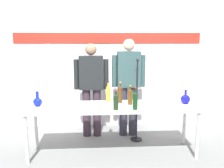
{
  "coord_description": "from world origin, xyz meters",
  "views": [
    {
      "loc": [
        -0.23,
        -3.55,
        1.74
      ],
      "look_at": [
        0.0,
        0.15,
        1.05
      ],
      "focal_mm": 39.57,
      "sensor_mm": 36.0,
      "label": 1
    }
  ],
  "objects_px": {
    "wine_bottle_4": "(120,94)",
    "wine_glass_left_2": "(56,97)",
    "wine_bottle_2": "(116,101)",
    "wine_glass_right_1": "(161,97)",
    "wine_bottle_1": "(130,96)",
    "wine_glass_right_0": "(170,102)",
    "wine_glass_left_1": "(64,101)",
    "wine_glass_left_3": "(68,103)",
    "wine_glass_left_0": "(60,100)",
    "presenter_right": "(129,82)",
    "display_table": "(113,109)",
    "wine_glass_right_2": "(167,97)",
    "presenter_left": "(91,84)",
    "wine_bottle_0": "(135,100)",
    "decanter_blue_left": "(38,101)",
    "wine_bottle_3": "(108,93)",
    "microphone_stand": "(137,114)",
    "decanter_blue_right": "(185,99)"
  },
  "relations": [
    {
      "from": "presenter_left",
      "to": "presenter_right",
      "type": "xyz_separation_m",
      "value": [
        0.65,
        -0.0,
        0.04
      ]
    },
    {
      "from": "wine_glass_left_3",
      "to": "wine_glass_right_2",
      "type": "xyz_separation_m",
      "value": [
        1.48,
        0.35,
        -0.02
      ]
    },
    {
      "from": "wine_bottle_2",
      "to": "wine_glass_right_1",
      "type": "xyz_separation_m",
      "value": [
        0.73,
        0.32,
        -0.03
      ]
    },
    {
      "from": "decanter_blue_left",
      "to": "wine_bottle_2",
      "type": "bearing_deg",
      "value": -12.91
    },
    {
      "from": "wine_glass_left_1",
      "to": "wine_glass_left_3",
      "type": "relative_size",
      "value": 0.79
    },
    {
      "from": "decanter_blue_left",
      "to": "wine_bottle_2",
      "type": "distance_m",
      "value": 1.17
    },
    {
      "from": "wine_bottle_0",
      "to": "wine_glass_right_0",
      "type": "xyz_separation_m",
      "value": [
        0.5,
        -0.01,
        -0.04
      ]
    },
    {
      "from": "wine_glass_left_3",
      "to": "wine_glass_right_2",
      "type": "height_order",
      "value": "wine_glass_left_3"
    },
    {
      "from": "wine_bottle_0",
      "to": "wine_glass_right_2",
      "type": "bearing_deg",
      "value": 30.2
    },
    {
      "from": "decanter_blue_left",
      "to": "wine_glass_right_2",
      "type": "bearing_deg",
      "value": 1.52
    },
    {
      "from": "wine_glass_left_3",
      "to": "wine_glass_right_1",
      "type": "relative_size",
      "value": 1.29
    },
    {
      "from": "presenter_right",
      "to": "wine_glass_left_2",
      "type": "distance_m",
      "value": 1.3
    },
    {
      "from": "presenter_right",
      "to": "wine_bottle_2",
      "type": "distance_m",
      "value": 0.98
    },
    {
      "from": "wine_glass_left_3",
      "to": "wine_glass_right_1",
      "type": "height_order",
      "value": "wine_glass_left_3"
    },
    {
      "from": "decanter_blue_left",
      "to": "presenter_right",
      "type": "xyz_separation_m",
      "value": [
        1.44,
        0.66,
        0.16
      ]
    },
    {
      "from": "display_table",
      "to": "wine_glass_left_1",
      "type": "height_order",
      "value": "wine_glass_left_1"
    },
    {
      "from": "presenter_left",
      "to": "wine_bottle_2",
      "type": "distance_m",
      "value": 1.0
    },
    {
      "from": "wine_bottle_4",
      "to": "wine_glass_left_2",
      "type": "distance_m",
      "value": 0.98
    },
    {
      "from": "wine_glass_left_2",
      "to": "wine_glass_left_3",
      "type": "height_order",
      "value": "wine_glass_left_3"
    },
    {
      "from": "wine_glass_left_1",
      "to": "wine_glass_right_1",
      "type": "xyz_separation_m",
      "value": [
        1.47,
        0.12,
        -0.0
      ]
    },
    {
      "from": "wine_bottle_0",
      "to": "wine_bottle_1",
      "type": "bearing_deg",
      "value": 97.04
    },
    {
      "from": "decanter_blue_left",
      "to": "wine_bottle_0",
      "type": "relative_size",
      "value": 0.69
    },
    {
      "from": "wine_glass_left_2",
      "to": "wine_glass_right_0",
      "type": "relative_size",
      "value": 1.07
    },
    {
      "from": "wine_glass_left_2",
      "to": "wine_glass_right_2",
      "type": "distance_m",
      "value": 1.7
    },
    {
      "from": "wine_bottle_2",
      "to": "wine_glass_left_0",
      "type": "height_order",
      "value": "wine_bottle_2"
    },
    {
      "from": "decanter_blue_right",
      "to": "presenter_right",
      "type": "xyz_separation_m",
      "value": [
        -0.79,
        0.66,
        0.16
      ]
    },
    {
      "from": "wine_glass_left_1",
      "to": "wine_glass_left_3",
      "type": "xyz_separation_m",
      "value": [
        0.08,
        -0.23,
        0.02
      ]
    },
    {
      "from": "wine_glass_right_1",
      "to": "wine_glass_right_2",
      "type": "xyz_separation_m",
      "value": [
        0.09,
        -0.0,
        0.01
      ]
    },
    {
      "from": "wine_glass_left_2",
      "to": "wine_bottle_0",
      "type": "bearing_deg",
      "value": -18.75
    },
    {
      "from": "presenter_right",
      "to": "wine_bottle_4",
      "type": "relative_size",
      "value": 5.25
    },
    {
      "from": "wine_bottle_0",
      "to": "wine_bottle_1",
      "type": "xyz_separation_m",
      "value": [
        -0.03,
        0.27,
        -0.01
      ]
    },
    {
      "from": "wine_bottle_0",
      "to": "presenter_right",
      "type": "bearing_deg",
      "value": 88.56
    },
    {
      "from": "presenter_right",
      "to": "wine_bottle_1",
      "type": "height_order",
      "value": "presenter_right"
    },
    {
      "from": "presenter_right",
      "to": "wine_glass_left_0",
      "type": "height_order",
      "value": "presenter_right"
    },
    {
      "from": "wine_glass_left_1",
      "to": "wine_glass_right_1",
      "type": "height_order",
      "value": "wine_glass_left_1"
    },
    {
      "from": "wine_glass_right_0",
      "to": "microphone_stand",
      "type": "relative_size",
      "value": 0.1
    },
    {
      "from": "display_table",
      "to": "microphone_stand",
      "type": "xyz_separation_m",
      "value": [
        0.44,
        0.46,
        -0.23
      ]
    },
    {
      "from": "wine_glass_left_3",
      "to": "microphone_stand",
      "type": "relative_size",
      "value": 0.12
    },
    {
      "from": "wine_bottle_1",
      "to": "display_table",
      "type": "bearing_deg",
      "value": -169.3
    },
    {
      "from": "presenter_right",
      "to": "wine_bottle_1",
      "type": "distance_m",
      "value": 0.67
    },
    {
      "from": "wine_bottle_2",
      "to": "microphone_stand",
      "type": "xyz_separation_m",
      "value": [
        0.41,
        0.68,
        -0.4
      ]
    },
    {
      "from": "display_table",
      "to": "wine_glass_right_1",
      "type": "height_order",
      "value": "wine_glass_right_1"
    },
    {
      "from": "decanter_blue_left",
      "to": "presenter_right",
      "type": "bearing_deg",
      "value": 24.79
    },
    {
      "from": "presenter_left",
      "to": "wine_glass_left_3",
      "type": "distance_m",
      "value": 1.01
    },
    {
      "from": "wine_bottle_1",
      "to": "wine_glass_right_0",
      "type": "distance_m",
      "value": 0.6
    },
    {
      "from": "wine_glass_left_0",
      "to": "wine_glass_right_1",
      "type": "distance_m",
      "value": 1.54
    },
    {
      "from": "wine_glass_left_0",
      "to": "wine_bottle_1",
      "type": "bearing_deg",
      "value": -0.96
    },
    {
      "from": "wine_bottle_2",
      "to": "wine_glass_left_2",
      "type": "bearing_deg",
      "value": 156.24
    },
    {
      "from": "wine_bottle_1",
      "to": "wine_glass_left_1",
      "type": "height_order",
      "value": "wine_bottle_1"
    },
    {
      "from": "wine_bottle_3",
      "to": "wine_glass_left_0",
      "type": "height_order",
      "value": "wine_bottle_3"
    }
  ]
}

